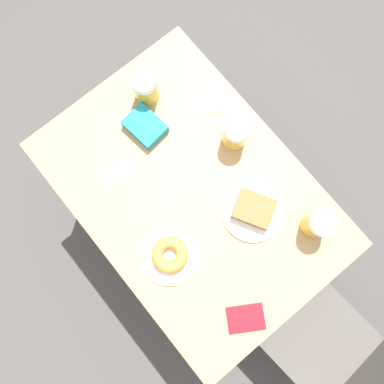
# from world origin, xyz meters

# --- Properties ---
(ground_plane) EXTENTS (8.00, 8.00, 0.00)m
(ground_plane) POSITION_xyz_m (0.00, 0.00, 0.00)
(ground_plane) COLOR #474442
(table) EXTENTS (0.75, 1.09, 0.78)m
(table) POSITION_xyz_m (0.00, 0.00, 0.71)
(table) COLOR tan
(table) RESTS_ON ground_plane
(chair) EXTENTS (0.43, 0.43, 0.94)m
(chair) POSITION_xyz_m (-0.06, 0.91, 0.55)
(chair) COLOR #514C47
(chair) RESTS_ON ground_plane
(plate_with_cake) EXTENTS (0.23, 0.23, 0.05)m
(plate_with_cake) POSITION_xyz_m (-0.13, 0.19, 0.80)
(plate_with_cake) COLOR white
(plate_with_cake) RESTS_ON table
(plate_with_donut) EXTENTS (0.21, 0.21, 0.05)m
(plate_with_donut) POSITION_xyz_m (0.20, 0.12, 0.80)
(plate_with_donut) COLOR white
(plate_with_donut) RESTS_ON table
(beer_mug_left) EXTENTS (0.09, 0.09, 0.13)m
(beer_mug_left) POSITION_xyz_m (-0.24, -0.06, 0.84)
(beer_mug_left) COLOR gold
(beer_mug_left) RESTS_ON table
(beer_mug_center) EXTENTS (0.09, 0.09, 0.13)m
(beer_mug_center) POSITION_xyz_m (-0.25, 0.36, 0.84)
(beer_mug_center) COLOR gold
(beer_mug_center) RESTS_ON table
(beer_mug_right) EXTENTS (0.09, 0.09, 0.13)m
(beer_mug_right) POSITION_xyz_m (-0.11, -0.39, 0.84)
(beer_mug_right) COLOR gold
(beer_mug_right) RESTS_ON table
(napkin_folded) EXTENTS (0.15, 0.11, 0.00)m
(napkin_folded) POSITION_xyz_m (0.16, -0.23, 0.78)
(napkin_folded) COLOR white
(napkin_folded) RESTS_ON table
(fork) EXTENTS (0.16, 0.12, 0.00)m
(fork) POSITION_xyz_m (-0.21, -0.23, 0.78)
(fork) COLOR silver
(fork) RESTS_ON table
(knife) EXTENTS (0.21, 0.06, 0.00)m
(knife) POSITION_xyz_m (0.01, -0.06, 0.78)
(knife) COLOR silver
(knife) RESTS_ON table
(passport_near_edge) EXTENTS (0.15, 0.14, 0.01)m
(passport_near_edge) POSITION_xyz_m (0.13, 0.45, 0.78)
(passport_near_edge) COLOR maroon
(passport_near_edge) RESTS_ON table
(blue_pouch) EXTENTS (0.12, 0.15, 0.04)m
(blue_pouch) POSITION_xyz_m (-0.02, -0.30, 0.80)
(blue_pouch) COLOR teal
(blue_pouch) RESTS_ON table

